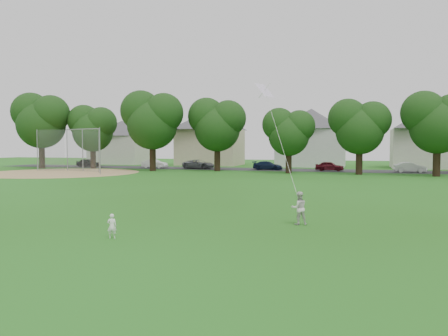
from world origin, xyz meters
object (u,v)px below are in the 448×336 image
(toddler, at_px, (112,226))
(kite, at_px, (280,140))
(baseball_backstop, at_px, (79,150))
(older_boy, at_px, (299,208))

(toddler, height_order, kite, kite)
(toddler, relative_size, baseball_backstop, 0.08)
(baseball_backstop, bearing_deg, toddler, -52.67)
(older_boy, bearing_deg, toddler, 13.45)
(toddler, distance_m, older_boy, 7.31)
(toddler, xyz_separation_m, older_boy, (5.75, 4.51, 0.24))
(kite, distance_m, baseball_backstop, 38.68)
(older_boy, bearing_deg, baseball_backstop, -66.98)
(older_boy, distance_m, kite, 3.40)
(older_boy, xyz_separation_m, baseball_backstop, (-30.04, 27.33, 1.90))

